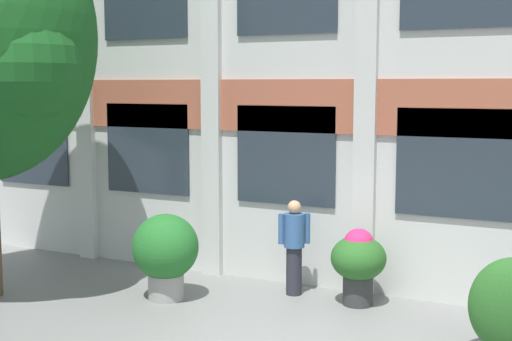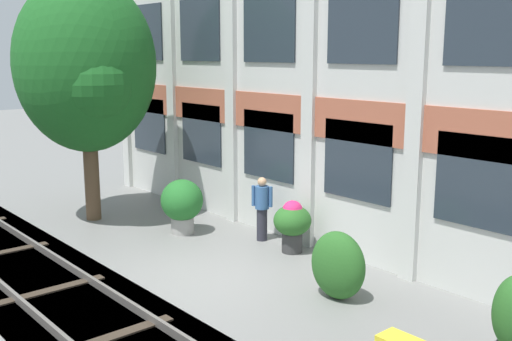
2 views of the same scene
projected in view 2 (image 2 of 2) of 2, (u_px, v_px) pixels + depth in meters
The scene contains 8 objects.
ground_plane at pixel (204, 275), 12.39m from camera, with size 80.00×80.00×0.00m, color slate.
apartment_facade at pixel (318, 93), 13.81m from camera, with size 17.54×0.64×7.23m.
rail_tracks at pixel (82, 319), 10.69m from camera, with size 25.18×2.80×0.43m.
broadleaf_tree at pixel (86, 69), 15.80m from camera, with size 3.88×3.70×6.56m.
potted_plant_glazed_jar at pixel (292, 222), 13.72m from camera, with size 0.87×0.87×1.22m.
potted_plant_stone_basin at pixel (182, 203), 15.14m from camera, with size 1.07×1.07×1.40m.
resident_by_doorway at pixel (262, 207), 14.57m from camera, with size 0.46×0.34×1.58m.
topiary_hedge at pixel (338, 265), 11.13m from camera, with size 1.14×0.70×1.30m, color #286023.
Camera 2 is at (9.58, -6.85, 4.54)m, focal length 42.00 mm.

